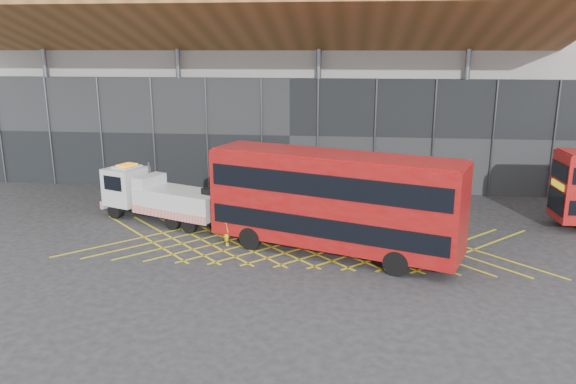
# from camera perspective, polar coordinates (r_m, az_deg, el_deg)

# --- Properties ---
(ground_plane) EXTENTS (120.00, 120.00, 0.00)m
(ground_plane) POSITION_cam_1_polar(r_m,az_deg,el_deg) (30.55, -5.94, -4.91)
(ground_plane) COLOR #252527
(road_markings) EXTENTS (24.76, 7.16, 0.01)m
(road_markings) POSITION_cam_1_polar(r_m,az_deg,el_deg) (29.97, 1.58, -5.21)
(road_markings) COLOR yellow
(road_markings) RESTS_ON ground_plane
(construction_building) EXTENTS (55.00, 23.97, 18.00)m
(construction_building) POSITION_cam_1_polar(r_m,az_deg,el_deg) (46.73, 1.05, 13.11)
(construction_building) COLOR gray
(construction_building) RESTS_ON ground_plane
(recovery_truck) EXTENTS (9.19, 5.16, 3.29)m
(recovery_truck) POSITION_cam_1_polar(r_m,az_deg,el_deg) (34.14, -12.99, -0.45)
(recovery_truck) COLOR black
(recovery_truck) RESTS_ON ground_plane
(bus_towed) EXTENTS (12.82, 7.07, 5.14)m
(bus_towed) POSITION_cam_1_polar(r_m,az_deg,el_deg) (27.73, 4.60, -0.72)
(bus_towed) COLOR maroon
(bus_towed) RESTS_ON ground_plane
(worker) EXTENTS (0.54, 0.67, 1.59)m
(worker) POSITION_cam_1_polar(r_m,az_deg,el_deg) (29.63, -6.23, -3.91)
(worker) COLOR yellow
(worker) RESTS_ON ground_plane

